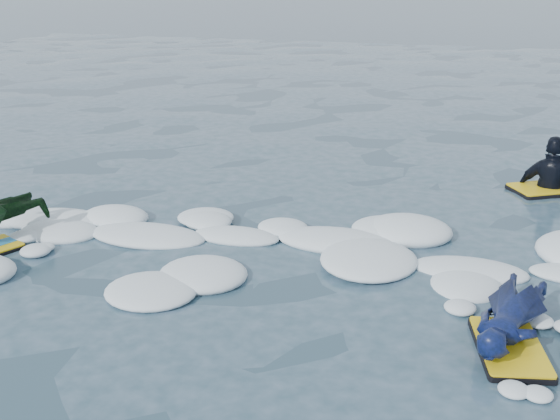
{
  "coord_description": "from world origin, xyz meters",
  "views": [
    {
      "loc": [
        2.42,
        -5.48,
        3.04
      ],
      "look_at": [
        0.42,
        1.6,
        0.38
      ],
      "focal_mm": 45.0,
      "sensor_mm": 36.0,
      "label": 1
    }
  ],
  "objects": [
    {
      "name": "prone_woman_unit",
      "position": [
        2.87,
        0.04,
        0.19
      ],
      "size": [
        0.86,
        1.52,
        0.36
      ],
      "rotation": [
        0.0,
        0.0,
        1.77
      ],
      "color": "black",
      "rests_on": "ground"
    },
    {
      "name": "foam_band",
      "position": [
        0.0,
        1.03,
        0.0
      ],
      "size": [
        12.0,
        3.1,
        0.3
      ],
      "primitive_type": null,
      "color": "white",
      "rests_on": "ground"
    },
    {
      "name": "ground",
      "position": [
        0.0,
        0.0,
        0.0
      ],
      "size": [
        120.0,
        120.0,
        0.0
      ],
      "primitive_type": "plane",
      "color": "#1A263F",
      "rests_on": "ground"
    },
    {
      "name": "waiting_rider_unit",
      "position": [
        3.52,
        4.31,
        -0.03
      ],
      "size": [
        1.24,
        1.06,
        1.63
      ],
      "rotation": [
        0.0,
        0.0,
        0.52
      ],
      "color": "black",
      "rests_on": "ground"
    }
  ]
}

